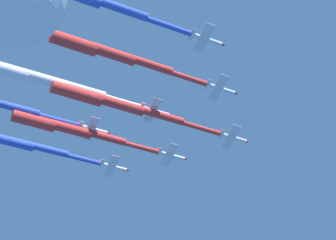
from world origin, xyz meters
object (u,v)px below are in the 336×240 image
Objects in this scene: jet_starboard_inner at (113,55)px; jet_starboard_mid at (14,143)px; jet_port_mid at (45,80)px; jet_port_inner at (71,130)px; jet_lead at (119,105)px.

jet_starboard_inner is 49.85m from jet_starboard_mid.
jet_port_mid is 31.82m from jet_starboard_mid.
jet_port_inner is at bearing -48.72° from jet_port_mid.
jet_starboard_mid is (49.67, 4.28, -0.06)m from jet_starboard_inner.
jet_starboard_inner is 0.99× the size of jet_port_mid.
jet_starboard_inner reaches higher than jet_port_inner.
jet_port_inner is at bearing -151.67° from jet_starboard_mid.
jet_lead is at bearing -101.17° from jet_port_mid.
jet_starboard_inner is at bearing 142.91° from jet_lead.
jet_port_inner is 1.00× the size of jet_starboard_mid.
jet_starboard_inner is at bearing -151.64° from jet_port_mid.
jet_port_inner is 20.42m from jet_starboard_mid.
jet_port_inner is 32.29m from jet_starboard_inner.
jet_lead is at bearing -156.94° from jet_starboard_mid.
jet_port_mid is at bearing 28.36° from jet_starboard_inner.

